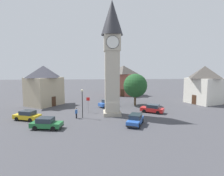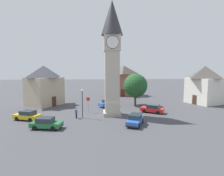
# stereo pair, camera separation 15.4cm
# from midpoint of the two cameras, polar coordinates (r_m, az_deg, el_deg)

# --- Properties ---
(ground_plane) EXTENTS (200.00, 200.00, 0.00)m
(ground_plane) POSITION_cam_midpoint_polar(r_m,az_deg,el_deg) (31.43, 0.14, -8.57)
(ground_plane) COLOR #424247
(clock_tower) EXTENTS (3.63, 3.63, 19.49)m
(clock_tower) POSITION_cam_midpoint_polar(r_m,az_deg,el_deg) (30.54, 0.15, 12.52)
(clock_tower) COLOR #A59C89
(clock_tower) RESTS_ON ground
(car_blue_kerb) EXTENTS (3.27, 4.45, 1.53)m
(car_blue_kerb) POSITION_cam_midpoint_polar(r_m,az_deg,el_deg) (26.13, 7.62, -10.01)
(car_blue_kerb) COLOR #2D5BB7
(car_blue_kerb) RESTS_ON ground
(car_silver_kerb) EXTENTS (4.40, 3.61, 1.53)m
(car_silver_kerb) POSITION_cam_midpoint_polar(r_m,az_deg,el_deg) (33.50, 12.93, -6.45)
(car_silver_kerb) COLOR red
(car_silver_kerb) RESTS_ON ground
(car_red_corner) EXTENTS (4.35, 2.35, 1.53)m
(car_red_corner) POSITION_cam_midpoint_polar(r_m,az_deg,el_deg) (25.88, -20.17, -10.51)
(car_red_corner) COLOR #236B38
(car_red_corner) RESTS_ON ground
(car_white_side) EXTENTS (4.41, 3.54, 1.53)m
(car_white_side) POSITION_cam_midpoint_polar(r_m,az_deg,el_deg) (37.65, -1.05, -4.88)
(car_white_side) COLOR #2D5BB7
(car_white_side) RESTS_ON ground
(car_black_far) EXTENTS (4.45, 2.95, 1.53)m
(car_black_far) POSITION_cam_midpoint_polar(r_m,az_deg,el_deg) (31.14, -25.36, -7.89)
(car_black_far) COLOR gold
(car_black_far) RESTS_ON ground
(pedestrian) EXTENTS (0.37, 0.50, 1.69)m
(pedestrian) POSITION_cam_midpoint_polar(r_m,az_deg,el_deg) (29.63, -11.22, -7.61)
(pedestrian) COLOR black
(pedestrian) RESTS_ON ground
(tree) EXTENTS (5.14, 5.14, 6.92)m
(tree) POSITION_cam_midpoint_polar(r_m,az_deg,el_deg) (38.89, 7.63, 0.76)
(tree) COLOR brown
(tree) RESTS_ON ground
(building_shop_left) EXTENTS (7.58, 7.12, 8.88)m
(building_shop_left) POSITION_cam_midpoint_polar(r_m,az_deg,el_deg) (53.50, 3.87, 2.52)
(building_shop_left) COLOR #995142
(building_shop_left) RESTS_ON ground
(building_terrace_right) EXTENTS (8.74, 8.99, 8.65)m
(building_terrace_right) POSITION_cam_midpoint_polar(r_m,az_deg,el_deg) (41.69, -20.76, 0.88)
(building_terrace_right) COLOR tan
(building_terrace_right) RESTS_ON ground
(building_corner_back) EXTENTS (8.36, 8.35, 8.60)m
(building_corner_back) POSITION_cam_midpoint_polar(r_m,az_deg,el_deg) (46.16, 27.58, 1.03)
(building_corner_back) COLOR silver
(building_corner_back) RESTS_ON ground
(lamp_post) EXTENTS (0.36, 0.36, 4.71)m
(lamp_post) POSITION_cam_midpoint_polar(r_m,az_deg,el_deg) (29.23, -9.36, -3.41)
(lamp_post) COLOR black
(lamp_post) RESTS_ON ground
(road_sign) EXTENTS (0.60, 0.07, 2.80)m
(road_sign) POSITION_cam_midpoint_polar(r_m,az_deg,el_deg) (32.90, -7.50, -4.55)
(road_sign) COLOR gray
(road_sign) RESTS_ON ground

